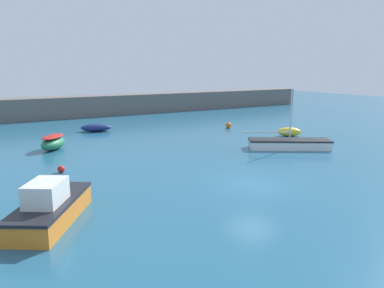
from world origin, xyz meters
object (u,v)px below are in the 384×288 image
(mooring_buoy_orange, at_px, (228,125))
(rowboat_blue_near, at_px, (96,128))
(fishing_dinghy_green, at_px, (289,132))
(rowboat_with_red_cover, at_px, (53,142))
(sailboat_twin_hulled, at_px, (289,144))
(mooring_buoy_red, at_px, (61,169))
(motorboat_with_cabin, at_px, (50,207))

(mooring_buoy_orange, bearing_deg, rowboat_blue_near, 158.26)
(mooring_buoy_orange, bearing_deg, fishing_dinghy_green, -71.78)
(fishing_dinghy_green, distance_m, rowboat_with_red_cover, 19.33)
(sailboat_twin_hulled, distance_m, mooring_buoy_red, 15.93)
(sailboat_twin_hulled, xyz_separation_m, mooring_buoy_orange, (1.69, 9.94, -0.08))
(rowboat_blue_near, distance_m, mooring_buoy_red, 13.99)
(rowboat_blue_near, bearing_deg, mooring_buoy_orange, -179.18)
(fishing_dinghy_green, distance_m, sailboat_twin_hulled, 5.30)
(rowboat_with_red_cover, height_order, mooring_buoy_red, rowboat_with_red_cover)
(rowboat_with_red_cover, distance_m, sailboat_twin_hulled, 17.25)
(fishing_dinghy_green, distance_m, motorboat_with_cabin, 23.12)
(mooring_buoy_orange, bearing_deg, motorboat_with_cabin, -142.03)
(fishing_dinghy_green, distance_m, mooring_buoy_red, 19.64)
(rowboat_with_red_cover, distance_m, mooring_buoy_orange, 16.78)
(rowboat_with_red_cover, xyz_separation_m, mooring_buoy_orange, (16.71, 1.45, -0.25))
(motorboat_with_cabin, relative_size, mooring_buoy_red, 12.13)
(rowboat_blue_near, height_order, mooring_buoy_orange, rowboat_blue_near)
(fishing_dinghy_green, relative_size, mooring_buoy_red, 5.49)
(motorboat_with_cabin, height_order, rowboat_blue_near, motorboat_with_cabin)
(motorboat_with_cabin, xyz_separation_m, mooring_buoy_red, (1.80, 7.01, -0.41))
(rowboat_with_red_cover, relative_size, motorboat_with_cabin, 0.59)
(rowboat_with_red_cover, xyz_separation_m, mooring_buoy_red, (-0.80, -6.61, -0.33))
(mooring_buoy_red, bearing_deg, mooring_buoy_orange, 24.72)
(fishing_dinghy_green, bearing_deg, sailboat_twin_hulled, 82.69)
(rowboat_with_red_cover, distance_m, rowboat_blue_near, 7.88)
(rowboat_blue_near, bearing_deg, mooring_buoy_red, 88.38)
(fishing_dinghy_green, xyz_separation_m, sailboat_twin_hulled, (-3.73, -3.76, -0.01))
(motorboat_with_cabin, height_order, sailboat_twin_hulled, sailboat_twin_hulled)
(motorboat_with_cabin, xyz_separation_m, rowboat_blue_near, (7.52, 19.77, -0.25))
(rowboat_blue_near, bearing_deg, motorboat_with_cabin, 91.72)
(rowboat_with_red_cover, bearing_deg, sailboat_twin_hulled, -82.77)
(fishing_dinghy_green, distance_m, mooring_buoy_orange, 6.50)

